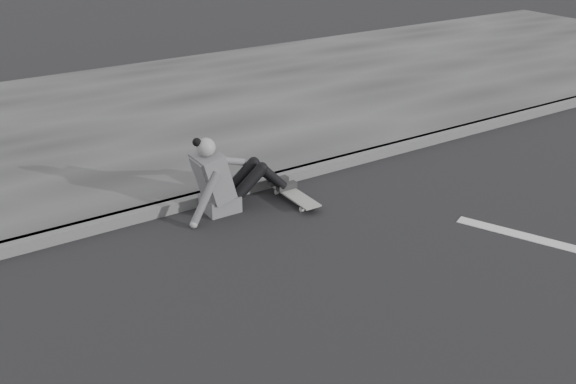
% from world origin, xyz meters
% --- Properties ---
extents(ground, '(80.00, 80.00, 0.00)m').
position_xyz_m(ground, '(0.00, 0.00, 0.00)').
color(ground, black).
rests_on(ground, ground).
extents(curb, '(24.00, 0.16, 0.12)m').
position_xyz_m(curb, '(0.00, 2.58, 0.06)').
color(curb, '#545454').
rests_on(curb, ground).
extents(sidewalk, '(24.00, 6.00, 0.12)m').
position_xyz_m(sidewalk, '(0.00, 5.60, 0.06)').
color(sidewalk, '#3A3A3A').
rests_on(sidewalk, ground).
extents(skateboard, '(0.20, 0.78, 0.09)m').
position_xyz_m(skateboard, '(0.06, 2.07, 0.07)').
color(skateboard, '#A9A9A4').
rests_on(skateboard, ground).
extents(seated_woman, '(1.38, 0.46, 0.88)m').
position_xyz_m(seated_woman, '(-0.67, 2.31, 0.36)').
color(seated_woman, '#59595C').
rests_on(seated_woman, ground).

